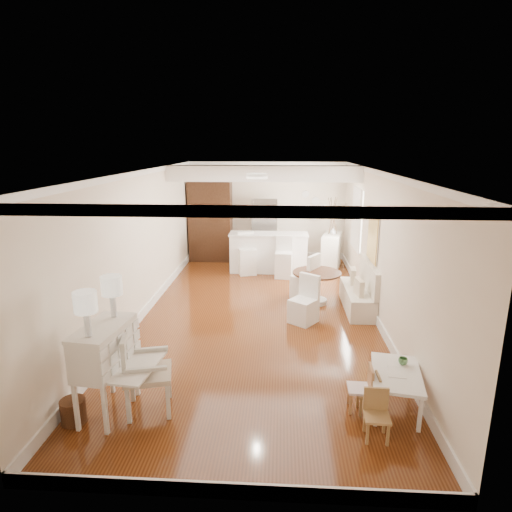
# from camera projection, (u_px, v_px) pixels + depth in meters

# --- Properties ---
(room) EXTENTS (9.00, 9.04, 2.82)m
(room) POSITION_uv_depth(u_px,v_px,m) (261.00, 214.00, 8.21)
(room) COLOR brown
(room) RESTS_ON ground
(secretary_bureau) EXTENTS (1.01, 1.03, 1.17)m
(secretary_bureau) POSITION_uv_depth(u_px,v_px,m) (107.00, 370.00, 5.25)
(secretary_bureau) COLOR white
(secretary_bureau) RESTS_ON ground
(gustavian_armchair) EXTENTS (0.73, 0.73, 1.05)m
(gustavian_armchair) POSITION_uv_depth(u_px,v_px,m) (148.00, 372.00, 5.31)
(gustavian_armchair) COLOR beige
(gustavian_armchair) RESTS_ON ground
(wicker_basket) EXTENTS (0.37, 0.37, 0.30)m
(wicker_basket) POSITION_uv_depth(u_px,v_px,m) (73.00, 411.00, 5.15)
(wicker_basket) COLOR #4F2D18
(wicker_basket) RESTS_ON ground
(kids_table) EXTENTS (0.75, 1.07, 0.49)m
(kids_table) POSITION_uv_depth(u_px,v_px,m) (395.00, 390.00, 5.43)
(kids_table) COLOR white
(kids_table) RESTS_ON ground
(kids_chair_a) EXTENTS (0.26, 0.26, 0.53)m
(kids_chair_a) POSITION_uv_depth(u_px,v_px,m) (368.00, 393.00, 5.32)
(kids_chair_a) COLOR olive
(kids_chair_a) RESTS_ON ground
(kids_chair_b) EXTENTS (0.31, 0.31, 0.61)m
(kids_chair_b) POSITION_uv_depth(u_px,v_px,m) (360.00, 388.00, 5.36)
(kids_chair_b) COLOR tan
(kids_chair_b) RESTS_ON ground
(kids_chair_c) EXTENTS (0.29, 0.29, 0.59)m
(kids_chair_c) POSITION_uv_depth(u_px,v_px,m) (377.00, 416.00, 4.83)
(kids_chair_c) COLOR #AC834E
(kids_chair_c) RESTS_ON ground
(banquette) EXTENTS (0.52, 1.60, 0.98)m
(banquette) POSITION_uv_depth(u_px,v_px,m) (358.00, 286.00, 8.64)
(banquette) COLOR silver
(banquette) RESTS_ON ground
(dining_table) EXTENTS (1.20, 1.20, 0.69)m
(dining_table) POSITION_uv_depth(u_px,v_px,m) (316.00, 288.00, 9.01)
(dining_table) COLOR #4E2A19
(dining_table) RESTS_ON ground
(slip_chair_near) EXTENTS (0.62, 0.62, 0.91)m
(slip_chair_near) POSITION_uv_depth(u_px,v_px,m) (304.00, 300.00, 7.99)
(slip_chair_near) COLOR white
(slip_chair_near) RESTS_ON ground
(slip_chair_far) EXTENTS (0.66, 0.66, 0.99)m
(slip_chair_far) POSITION_uv_depth(u_px,v_px,m) (305.00, 276.00, 9.32)
(slip_chair_far) COLOR white
(slip_chair_far) RESTS_ON ground
(breakfast_counter) EXTENTS (2.05, 0.65, 1.03)m
(breakfast_counter) POSITION_uv_depth(u_px,v_px,m) (269.00, 252.00, 11.26)
(breakfast_counter) COLOR white
(breakfast_counter) RESTS_ON ground
(bar_stool_left) EXTENTS (0.53, 0.53, 1.08)m
(bar_stool_left) POSITION_uv_depth(u_px,v_px,m) (247.00, 254.00, 11.02)
(bar_stool_left) COLOR white
(bar_stool_left) RESTS_ON ground
(bar_stool_right) EXTENTS (0.44, 0.44, 1.04)m
(bar_stool_right) POSITION_uv_depth(u_px,v_px,m) (284.00, 257.00, 10.73)
(bar_stool_right) COLOR white
(bar_stool_right) RESTS_ON ground
(pantry_cabinet) EXTENTS (1.20, 0.60, 2.30)m
(pantry_cabinet) POSITION_uv_depth(u_px,v_px,m) (211.00, 221.00, 12.24)
(pantry_cabinet) COLOR #381E11
(pantry_cabinet) RESTS_ON ground
(fridge) EXTENTS (0.75, 0.65, 1.80)m
(fridge) POSITION_uv_depth(u_px,v_px,m) (277.00, 230.00, 12.16)
(fridge) COLOR silver
(fridge) RESTS_ON ground
(sideboard) EXTENTS (0.64, 1.05, 0.94)m
(sideboard) POSITION_uv_depth(u_px,v_px,m) (331.00, 251.00, 11.58)
(sideboard) COLOR silver
(sideboard) RESTS_ON ground
(pencil_cup) EXTENTS (0.14, 0.14, 0.09)m
(pencil_cup) POSITION_uv_depth(u_px,v_px,m) (403.00, 361.00, 5.54)
(pencil_cup) COLOR #508951
(pencil_cup) RESTS_ON kids_table
(branch_vase) EXTENTS (0.17, 0.17, 0.17)m
(branch_vase) POSITION_uv_depth(u_px,v_px,m) (333.00, 231.00, 11.48)
(branch_vase) COLOR silver
(branch_vase) RESTS_ON sideboard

